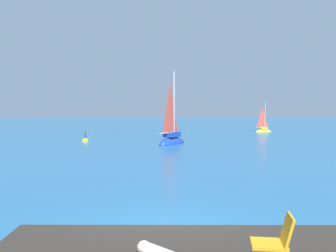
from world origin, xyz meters
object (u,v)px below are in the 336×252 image
Objects in this scene: sailboat_far at (263,130)px; marker_buoy at (85,141)px; beach_chair at (277,238)px; sailboat_near at (172,140)px.

sailboat_far is 21.06m from marker_buoy.
beach_chair is 0.71× the size of marker_buoy.
marker_buoy is at bearing -161.48° from sailboat_far.
sailboat_near is 1.71× the size of sailboat_far.
sailboat_near is 24.55m from beach_chair.
beach_chair is at bearing -145.21° from sailboat_near.
sailboat_far reaches higher than beach_chair.
beach_chair reaches higher than marker_buoy.
sailboat_far is at bearing -96.05° from beach_chair.
beach_chair is 27.92m from marker_buoy.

